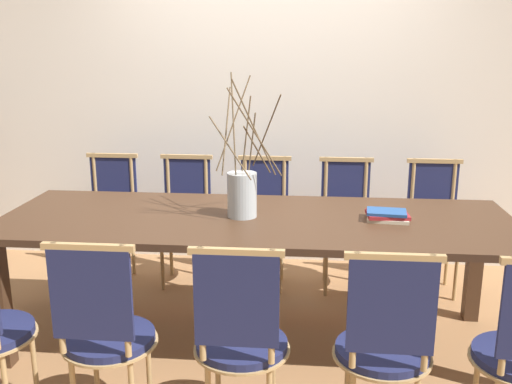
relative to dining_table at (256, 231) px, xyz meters
name	(u,v)px	position (x,y,z in m)	size (l,w,h in m)	color
ground_plane	(256,339)	(0.00, 0.00, -0.69)	(16.00, 16.00, 0.00)	#9E7047
wall_rear	(272,63)	(0.00, 1.40, 0.91)	(12.00, 0.06, 3.20)	silver
dining_table	(256,231)	(0.00, 0.00, 0.00)	(2.94, 1.01, 0.77)	#422B1C
chair_near_left	(105,330)	(-0.60, -0.86, -0.20)	(0.44, 0.44, 0.94)	#1E234C
chair_near_center	(240,336)	(0.01, -0.86, -0.20)	(0.44, 0.44, 0.94)	#1E234C
chair_near_right	(385,343)	(0.63, -0.86, -0.20)	(0.44, 0.44, 0.94)	#1E234C
chair_far_leftend	(110,216)	(-1.18, 0.86, -0.20)	(0.44, 0.44, 0.94)	#1E234C
chair_far_left	(185,218)	(-0.61, 0.86, -0.20)	(0.44, 0.44, 0.94)	#1E234C
chair_far_center	(263,220)	(-0.03, 0.86, -0.20)	(0.44, 0.44, 0.94)	#1E234C
chair_far_right	(345,222)	(0.57, 0.86, -0.20)	(0.44, 0.44, 0.94)	#1E234C
chair_far_rightend	(434,224)	(1.20, 0.86, -0.20)	(0.44, 0.44, 0.94)	#1E234C
vase_centerpiece	(242,192)	(-0.08, 0.01, 0.23)	(0.40, 0.45, 0.81)	#B2BCC1
book_stack	(387,215)	(0.74, 0.02, 0.11)	(0.25, 0.19, 0.06)	beige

